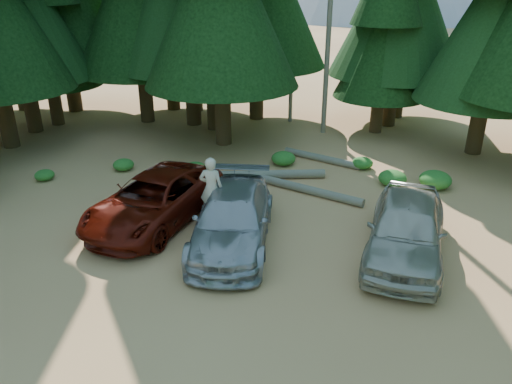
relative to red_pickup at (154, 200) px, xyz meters
The scene contains 18 objects.
ground 4.70m from the red_pickup, 48.40° to the right, with size 160.00×160.00×0.00m, color #B57C4D.
forest_belt_north 11.96m from the red_pickup, 75.07° to the left, with size 36.00×7.00×22.00m, color black, non-canonical shape.
snag_front 12.81m from the red_pickup, 70.65° to the left, with size 0.24×0.24×12.00m, color slate.
snag_back 13.36m from the red_pickup, 81.49° to the left, with size 0.20×0.20×10.00m, color slate.
red_pickup is the anchor object (origin of this frame).
silver_minivan_center 2.92m from the red_pickup, 12.86° to the right, with size 2.18×5.37×1.56m, color #A8AAB0.
silver_minivan_right 7.79m from the red_pickup, ahead, with size 2.07×5.15×1.76m, color #B4AFA0.
frisbee_player 2.19m from the red_pickup, ahead, with size 0.76×0.54×1.95m.
log_left 5.09m from the red_pickup, 60.41° to the left, with size 0.34×0.34×4.82m, color slate.
log_mid 8.21m from the red_pickup, 57.32° to the left, with size 0.29×0.29×3.56m, color slate.
log_right 5.50m from the red_pickup, 40.35° to the left, with size 0.31×0.31×4.83m, color slate.
shrub_far_left 5.03m from the red_pickup, 130.59° to the left, with size 0.84×0.84×0.46m, color #1D631F.
shrub_left 4.15m from the red_pickup, 93.51° to the left, with size 0.90×0.90×0.49m, color #1D631F.
shrub_center_left 6.78m from the red_pickup, 64.44° to the left, with size 1.01×1.01×0.55m, color #1D631F.
shrub_center_right 8.99m from the red_pickup, 46.76° to the left, with size 0.85×0.85×0.47m, color #1D631F.
shrub_right 8.96m from the red_pickup, 34.53° to the left, with size 1.05×1.05×0.58m, color #1D631F.
shrub_far_right 10.35m from the red_pickup, 30.42° to the left, with size 1.18×1.18×0.65m, color #1D631F.
shrub_edge_west 6.07m from the red_pickup, 160.28° to the left, with size 0.74×0.74×0.41m, color #1D631F.
Camera 1 is at (3.87, -9.63, 7.57)m, focal length 35.00 mm.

